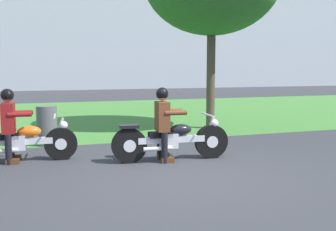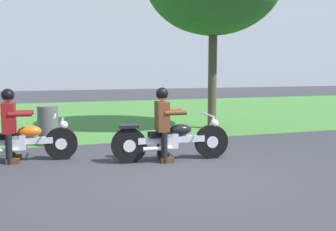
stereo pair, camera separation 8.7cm
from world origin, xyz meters
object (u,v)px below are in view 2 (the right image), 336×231
Objects in this scene: motorcycle_lead at (172,140)px; rider_follow at (10,119)px; trash_can at (48,126)px; motorcycle_follow at (20,141)px; rider_lead at (163,118)px.

motorcycle_lead is 1.65× the size of rider_follow.
motorcycle_follow is at bearing -109.49° from trash_can.
rider_follow is (-2.76, 0.81, -0.01)m from rider_lead.
rider_follow is (-0.17, 0.01, 0.43)m from motorcycle_follow.
rider_follow is at bearing 168.35° from motorcycle_lead.
motorcycle_follow is at bearing 167.01° from rider_lead.
motorcycle_follow is (-2.59, 0.80, -0.44)m from rider_lead.
motorcycle_follow is at bearing 167.72° from motorcycle_lead.
motorcycle_lead is at bearing -11.65° from rider_follow.
motorcycle_lead is 2.53× the size of trash_can.
trash_can is at bearing 137.40° from motorcycle_lead.
rider_lead is at bearing -12.28° from rider_follow.
motorcycle_follow is 1.63m from trash_can.
motorcycle_lead is at bearing -12.28° from motorcycle_follow.
rider_lead is at bearing 179.21° from motorcycle_lead.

